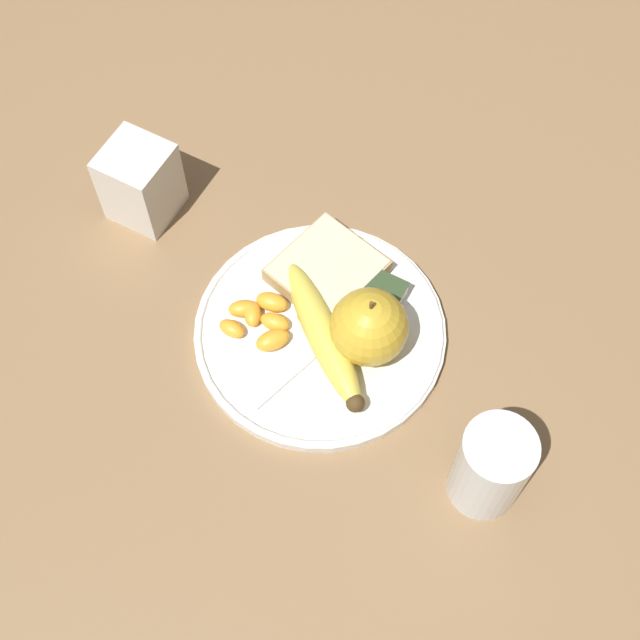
# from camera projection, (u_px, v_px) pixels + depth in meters

# --- Properties ---
(ground_plane) EXTENTS (3.00, 3.00, 0.00)m
(ground_plane) POSITION_uv_depth(u_px,v_px,m) (320.00, 335.00, 0.91)
(ground_plane) COLOR olive
(plate) EXTENTS (0.25, 0.25, 0.01)m
(plate) POSITION_uv_depth(u_px,v_px,m) (320.00, 331.00, 0.90)
(plate) COLOR white
(plate) RESTS_ON ground_plane
(juice_glass) EXTENTS (0.07, 0.07, 0.11)m
(juice_glass) POSITION_uv_depth(u_px,v_px,m) (490.00, 469.00, 0.79)
(juice_glass) COLOR silver
(juice_glass) RESTS_ON ground_plane
(apple) EXTENTS (0.08, 0.08, 0.09)m
(apple) POSITION_uv_depth(u_px,v_px,m) (369.00, 327.00, 0.85)
(apple) COLOR gold
(apple) RESTS_ON plate
(banana) EXTENTS (0.14, 0.16, 0.03)m
(banana) POSITION_uv_depth(u_px,v_px,m) (324.00, 335.00, 0.87)
(banana) COLOR #E0CC4C
(banana) RESTS_ON plate
(bread_slice) EXTENTS (0.12, 0.11, 0.02)m
(bread_slice) POSITION_uv_depth(u_px,v_px,m) (327.00, 271.00, 0.92)
(bread_slice) COLOR tan
(bread_slice) RESTS_ON plate
(fork) EXTENTS (0.16, 0.07, 0.00)m
(fork) POSITION_uv_depth(u_px,v_px,m) (320.00, 342.00, 0.89)
(fork) COLOR silver
(fork) RESTS_ON plate
(jam_packet) EXTENTS (0.05, 0.04, 0.02)m
(jam_packet) POSITION_uv_depth(u_px,v_px,m) (380.00, 298.00, 0.90)
(jam_packet) COLOR silver
(jam_packet) RESTS_ON plate
(orange_segment_0) EXTENTS (0.02, 0.03, 0.02)m
(orange_segment_0) POSITION_uv_depth(u_px,v_px,m) (275.00, 322.00, 0.89)
(orange_segment_0) COLOR #F9A32D
(orange_segment_0) RESTS_ON plate
(orange_segment_1) EXTENTS (0.03, 0.03, 0.02)m
(orange_segment_1) POSITION_uv_depth(u_px,v_px,m) (243.00, 309.00, 0.90)
(orange_segment_1) COLOR #F9A32D
(orange_segment_1) RESTS_ON plate
(orange_segment_2) EXTENTS (0.04, 0.03, 0.02)m
(orange_segment_2) POSITION_uv_depth(u_px,v_px,m) (308.00, 309.00, 0.90)
(orange_segment_2) COLOR #F9A32D
(orange_segment_2) RESTS_ON plate
(orange_segment_3) EXTENTS (0.04, 0.04, 0.02)m
(orange_segment_3) POSITION_uv_depth(u_px,v_px,m) (273.00, 340.00, 0.88)
(orange_segment_3) COLOR #F9A32D
(orange_segment_3) RESTS_ON plate
(orange_segment_4) EXTENTS (0.03, 0.03, 0.02)m
(orange_segment_4) POSITION_uv_depth(u_px,v_px,m) (253.00, 314.00, 0.90)
(orange_segment_4) COLOR #F9A32D
(orange_segment_4) RESTS_ON plate
(orange_segment_5) EXTENTS (0.03, 0.04, 0.02)m
(orange_segment_5) POSITION_uv_depth(u_px,v_px,m) (271.00, 304.00, 0.90)
(orange_segment_5) COLOR #F9A32D
(orange_segment_5) RESTS_ON plate
(orange_segment_6) EXTENTS (0.02, 0.03, 0.02)m
(orange_segment_6) POSITION_uv_depth(u_px,v_px,m) (232.00, 329.00, 0.89)
(orange_segment_6) COLOR #F9A32D
(orange_segment_6) RESTS_ON plate
(condiment_caddy) EXTENTS (0.07, 0.07, 0.09)m
(condiment_caddy) POSITION_uv_depth(u_px,v_px,m) (141.00, 182.00, 0.94)
(condiment_caddy) COLOR silver
(condiment_caddy) RESTS_ON ground_plane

